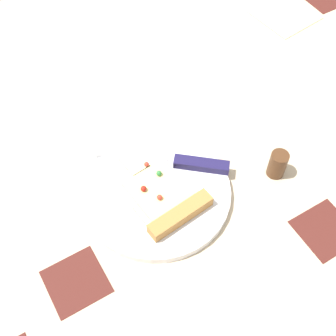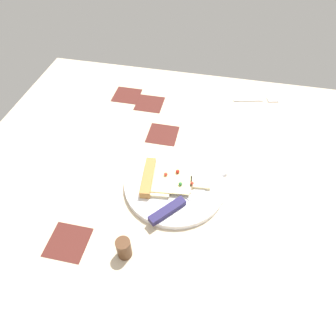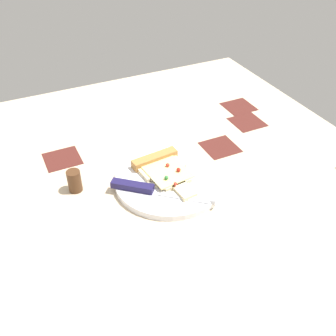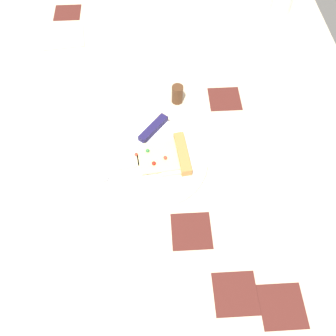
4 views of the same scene
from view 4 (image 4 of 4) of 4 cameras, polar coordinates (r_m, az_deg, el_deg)
ground_plane at (r=99.06cm, az=-4.84°, el=4.68°), size 128.77×128.77×3.00cm
plate at (r=91.53cm, az=-2.07°, el=1.01°), size 26.34×26.34×1.56cm
pizza_slice at (r=90.42cm, az=-0.46°, el=1.79°), size 18.13×12.21×2.31cm
knife at (r=93.79cm, az=-4.03°, el=4.27°), size 17.07×19.70×2.45cm
pepper_shaker at (r=103.63cm, az=1.48°, el=11.48°), size 3.22×3.22×5.42cm
napkin at (r=131.68cm, az=-16.03°, el=19.31°), size 14.42×14.42×0.40cm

